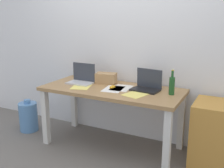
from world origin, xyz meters
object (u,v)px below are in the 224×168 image
laptop_left (81,79)px  desk (112,96)px  water_cooler_jug (28,116)px  beer_bottle (172,85)px  laptop_right (147,85)px  computer_mouse (113,87)px  filing_cabinet (212,134)px  cardboard_box (106,78)px

laptop_left → desk: bearing=-5.4°
water_cooler_jug → beer_bottle: bearing=5.0°
beer_bottle → laptop_right: bearing=171.2°
desk → beer_bottle: beer_bottle is taller
computer_mouse → filing_cabinet: computer_mouse is taller
water_cooler_jug → computer_mouse: bearing=4.8°
laptop_right → computer_mouse: 0.40m
laptop_left → cardboard_box: size_ratio=1.26×
water_cooler_jug → filing_cabinet: 2.38m
desk → beer_bottle: bearing=4.8°
laptop_left → laptop_right: bearing=4.2°
laptop_right → water_cooler_jug: 1.74m
laptop_right → filing_cabinet: laptop_right is taller
laptop_left → water_cooler_jug: (-0.79, -0.15, -0.59)m
desk → water_cooler_jug: bearing=-174.8°
laptop_left → computer_mouse: (0.46, -0.05, -0.04)m
beer_bottle → computer_mouse: bearing=-174.5°
cardboard_box → laptop_left: bearing=-153.1°
computer_mouse → beer_bottle: bearing=3.6°
desk → laptop_right: bearing=14.9°
desk → filing_cabinet: (1.13, 0.10, -0.29)m
cardboard_box → desk: bearing=-46.2°
cardboard_box → filing_cabinet: (1.30, -0.09, -0.45)m
water_cooler_jug → cardboard_box: bearing=15.4°
laptop_left → cardboard_box: bearing=26.9°
desk → computer_mouse: (0.01, -0.01, 0.12)m
computer_mouse → filing_cabinet: size_ratio=0.14×
beer_bottle → filing_cabinet: (0.44, 0.04, -0.49)m
beer_bottle → computer_mouse: (-0.68, -0.07, -0.09)m
water_cooler_jug → laptop_left: bearing=11.0°
computer_mouse → laptop_right: bearing=14.5°
computer_mouse → laptop_left: bearing=171.9°
desk → beer_bottle: (0.69, 0.06, 0.21)m
desk → computer_mouse: bearing=-35.4°
laptop_right → filing_cabinet: 0.86m
desk → laptop_left: (-0.45, 0.04, 0.16)m
beer_bottle → cardboard_box: bearing=171.8°
laptop_right → desk: bearing=-165.1°
laptop_left → filing_cabinet: size_ratio=0.46×
cardboard_box → water_cooler_jug: size_ratio=0.56×
desk → water_cooler_jug: size_ratio=3.68×
laptop_left → cardboard_box: 0.31m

